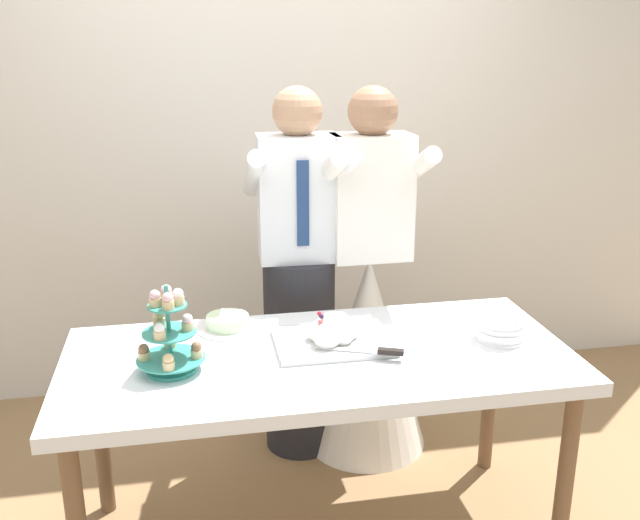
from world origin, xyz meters
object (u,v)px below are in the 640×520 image
(dessert_table, at_px, (319,372))
(round_cake, at_px, (228,323))
(main_cake_tray, at_px, (334,334))
(plate_stack, at_px, (501,327))
(person_bride, at_px, (368,328))
(person_groom, at_px, (299,295))
(cupcake_stand, at_px, (169,338))

(dessert_table, height_order, round_cake, round_cake)
(main_cake_tray, relative_size, plate_stack, 2.40)
(person_bride, bearing_deg, dessert_table, -118.92)
(plate_stack, relative_size, person_bride, 0.11)
(round_cake, bearing_deg, dessert_table, -42.56)
(main_cake_tray, bearing_deg, person_groom, 92.88)
(person_groom, relative_size, person_bride, 1.00)
(plate_stack, relative_size, round_cake, 0.74)
(plate_stack, bearing_deg, person_groom, 133.78)
(dessert_table, relative_size, person_groom, 1.08)
(dessert_table, distance_m, cupcake_stand, 0.55)
(plate_stack, xyz_separation_m, person_bride, (-0.34, 0.63, -0.24))
(dessert_table, bearing_deg, round_cake, 137.44)
(cupcake_stand, distance_m, person_bride, 1.13)
(round_cake, relative_size, person_bride, 0.14)
(main_cake_tray, xyz_separation_m, person_bride, (0.28, 0.56, -0.23))
(round_cake, relative_size, person_groom, 0.14)
(round_cake, xyz_separation_m, person_groom, (0.34, 0.39, -0.05))
(dessert_table, distance_m, main_cake_tray, 0.15)
(cupcake_stand, relative_size, person_groom, 0.18)
(plate_stack, distance_m, person_groom, 0.94)
(main_cake_tray, distance_m, person_bride, 0.67)
(dessert_table, xyz_separation_m, plate_stack, (0.68, -0.01, 0.12))
(main_cake_tray, bearing_deg, dessert_table, -136.15)
(cupcake_stand, distance_m, plate_stack, 1.20)
(cupcake_stand, distance_m, main_cake_tray, 0.59)
(main_cake_tray, relative_size, person_groom, 0.26)
(dessert_table, xyz_separation_m, main_cake_tray, (0.07, 0.06, 0.12))
(round_cake, distance_m, person_bride, 0.77)
(plate_stack, height_order, person_bride, person_bride)
(plate_stack, bearing_deg, main_cake_tray, 173.41)
(cupcake_stand, relative_size, round_cake, 1.27)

